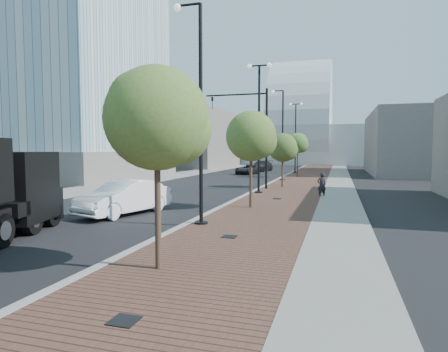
# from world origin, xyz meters

# --- Properties ---
(sidewalk) EXTENTS (7.00, 140.00, 0.12)m
(sidewalk) POSITION_xyz_m (3.50, 40.00, 0.06)
(sidewalk) COLOR #4C2D23
(sidewalk) RESTS_ON ground
(concrete_strip) EXTENTS (2.40, 140.00, 0.13)m
(concrete_strip) POSITION_xyz_m (6.20, 40.00, 0.07)
(concrete_strip) COLOR slate
(concrete_strip) RESTS_ON ground
(curb) EXTENTS (0.30, 140.00, 0.14)m
(curb) POSITION_xyz_m (0.00, 40.00, 0.07)
(curb) COLOR gray
(curb) RESTS_ON ground
(west_sidewalk) EXTENTS (4.00, 140.00, 0.12)m
(west_sidewalk) POSITION_xyz_m (-13.00, 40.00, 0.06)
(west_sidewalk) COLOR slate
(west_sidewalk) RESTS_ON ground
(white_sedan) EXTENTS (3.07, 5.45, 1.70)m
(white_sedan) POSITION_xyz_m (-4.09, 11.74, 0.85)
(white_sedan) COLOR white
(white_sedan) RESTS_ON ground
(dark_car_mid) EXTENTS (2.69, 4.88, 1.29)m
(dark_car_mid) POSITION_xyz_m (-5.22, 43.42, 0.65)
(dark_car_mid) COLOR black
(dark_car_mid) RESTS_ON ground
(dark_car_far) EXTENTS (2.97, 5.70, 1.58)m
(dark_car_far) POSITION_xyz_m (-4.89, 51.14, 0.79)
(dark_car_far) COLOR black
(dark_car_far) RESTS_ON ground
(pedestrian) EXTENTS (0.72, 0.62, 1.67)m
(pedestrian) POSITION_xyz_m (5.03, 21.33, 0.84)
(pedestrian) COLOR black
(pedestrian) RESTS_ON ground
(streetlight_1) EXTENTS (1.44, 0.56, 9.21)m
(streetlight_1) POSITION_xyz_m (0.49, 10.00, 4.34)
(streetlight_1) COLOR black
(streetlight_1) RESTS_ON ground
(streetlight_2) EXTENTS (1.72, 0.56, 9.28)m
(streetlight_2) POSITION_xyz_m (0.60, 22.00, 4.82)
(streetlight_2) COLOR black
(streetlight_2) RESTS_ON ground
(streetlight_3) EXTENTS (1.44, 0.56, 9.21)m
(streetlight_3) POSITION_xyz_m (0.49, 34.00, 4.34)
(streetlight_3) COLOR black
(streetlight_3) RESTS_ON ground
(streetlight_4) EXTENTS (1.72, 0.56, 9.28)m
(streetlight_4) POSITION_xyz_m (0.60, 46.00, 4.82)
(streetlight_4) COLOR black
(streetlight_4) RESTS_ON ground
(traffic_mast) EXTENTS (5.09, 0.20, 8.00)m
(traffic_mast) POSITION_xyz_m (-0.30, 25.00, 4.98)
(traffic_mast) COLOR black
(traffic_mast) RESTS_ON ground
(tree_0) EXTENTS (2.68, 2.68, 5.37)m
(tree_0) POSITION_xyz_m (1.65, 4.02, 4.01)
(tree_0) COLOR #382619
(tree_0) RESTS_ON ground
(tree_1) EXTENTS (2.68, 2.68, 5.28)m
(tree_1) POSITION_xyz_m (1.65, 15.02, 3.92)
(tree_1) COLOR #382619
(tree_1) RESTS_ON ground
(tree_2) EXTENTS (2.45, 2.41, 4.59)m
(tree_2) POSITION_xyz_m (1.65, 27.02, 3.37)
(tree_2) COLOR #382619
(tree_2) RESTS_ON ground
(tree_3) EXTENTS (2.37, 2.32, 5.10)m
(tree_3) POSITION_xyz_m (1.65, 39.02, 3.92)
(tree_3) COLOR #382619
(tree_3) RESTS_ON ground
(tower_podium) EXTENTS (19.00, 19.00, 3.00)m
(tower_podium) POSITION_xyz_m (-24.00, 32.00, 1.50)
(tower_podium) COLOR #665F5B
(tower_podium) RESTS_ON ground
(convention_center) EXTENTS (50.00, 30.00, 50.00)m
(convention_center) POSITION_xyz_m (-2.00, 85.00, 6.00)
(convention_center) COLOR #B1B8BC
(convention_center) RESTS_ON ground
(commercial_block_nw) EXTENTS (14.00, 20.00, 10.00)m
(commercial_block_nw) POSITION_xyz_m (-20.00, 60.00, 5.00)
(commercial_block_nw) COLOR slate
(commercial_block_nw) RESTS_ON ground
(commercial_block_ne) EXTENTS (12.00, 22.00, 8.00)m
(commercial_block_ne) POSITION_xyz_m (16.00, 50.00, 4.00)
(commercial_block_ne) COLOR #67615D
(commercial_block_ne) RESTS_ON ground
(utility_cover_0) EXTENTS (0.50, 0.50, 0.02)m
(utility_cover_0) POSITION_xyz_m (2.40, 1.00, 0.13)
(utility_cover_0) COLOR black
(utility_cover_0) RESTS_ON sidewalk
(utility_cover_1) EXTENTS (0.50, 0.50, 0.02)m
(utility_cover_1) POSITION_xyz_m (2.40, 8.00, 0.13)
(utility_cover_1) COLOR black
(utility_cover_1) RESTS_ON sidewalk
(utility_cover_2) EXTENTS (0.50, 0.50, 0.02)m
(utility_cover_2) POSITION_xyz_m (2.40, 19.00, 0.13)
(utility_cover_2) COLOR black
(utility_cover_2) RESTS_ON sidewalk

